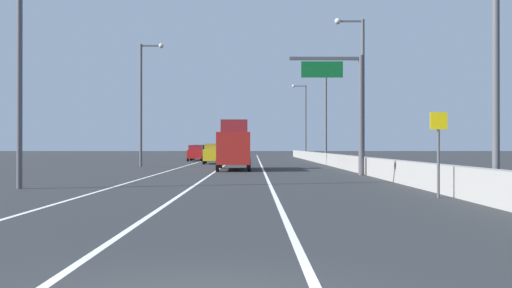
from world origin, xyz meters
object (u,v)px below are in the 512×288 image
object	(u,v)px
lamp_post_left_mid	(144,96)
lamp_post_left_near	(25,42)
box_truck	(234,147)
car_gray_0	(210,151)
car_yellow_1	(213,154)
car_black_3	(199,152)
overhead_sign_gantry	(350,100)
speed_advisory_sign	(439,148)
lamp_post_right_second	(360,84)
car_red_2	(196,153)
lamp_post_right_third	(324,106)
lamp_post_right_fourth	(304,116)
lamp_post_right_near	(489,12)

from	to	relation	value
lamp_post_left_mid	lamp_post_left_near	bearing A→B (deg)	-90.02
box_truck	car_gray_0	bearing A→B (deg)	95.97
car_yellow_1	car_black_3	world-z (taller)	car_yellow_1
overhead_sign_gantry	car_black_3	bearing A→B (deg)	107.02
speed_advisory_sign	lamp_post_left_near	xyz separation A→B (m)	(-16.19, 4.74, 4.47)
lamp_post_right_second	car_red_2	xyz separation A→B (m)	(-14.59, 31.27, -5.26)
lamp_post_left_mid	car_red_2	distance (m)	21.44
lamp_post_left_mid	box_truck	xyz separation A→B (m)	(8.24, -7.10, -4.46)
lamp_post_right_second	car_black_3	xyz separation A→B (m)	(-14.80, 37.87, -5.24)
lamp_post_right_second	car_red_2	distance (m)	34.91
lamp_post_right_third	car_gray_0	bearing A→B (deg)	113.78
lamp_post_right_fourth	lamp_post_right_near	bearing A→B (deg)	-89.86
car_yellow_1	lamp_post_right_second	bearing A→B (deg)	-58.61
speed_advisory_sign	box_truck	xyz separation A→B (m)	(-7.95, 25.64, 0.02)
lamp_post_right_near	lamp_post_right_third	world-z (taller)	same
car_red_2	lamp_post_right_third	bearing A→B (deg)	-28.27
lamp_post_left_near	box_truck	bearing A→B (deg)	68.48
car_red_2	car_black_3	distance (m)	6.60
lamp_post_right_second	car_yellow_1	bearing A→B (deg)	121.39
box_truck	lamp_post_right_fourth	bearing A→B (deg)	78.15
overhead_sign_gantry	speed_advisory_sign	world-z (taller)	overhead_sign_gantry
lamp_post_right_near	box_truck	world-z (taller)	lamp_post_right_near
overhead_sign_gantry	lamp_post_right_second	bearing A→B (deg)	73.66
car_yellow_1	lamp_post_left_near	bearing A→B (deg)	-98.75
lamp_post_right_fourth	car_yellow_1	distance (m)	30.32
lamp_post_left_near	car_black_3	distance (m)	55.51
car_red_2	lamp_post_right_second	bearing A→B (deg)	-64.99
overhead_sign_gantry	lamp_post_right_near	distance (m)	18.13
car_gray_0	car_red_2	distance (m)	25.71
lamp_post_right_near	lamp_post_right_second	bearing A→B (deg)	90.34
speed_advisory_sign	car_gray_0	distance (m)	80.21
speed_advisory_sign	car_yellow_1	xyz separation A→B (m)	(-10.57, 41.25, -0.73)
overhead_sign_gantry	lamp_post_right_third	size ratio (longest dim) A/B	0.68
car_gray_0	box_truck	bearing A→B (deg)	-84.03
car_black_3	car_gray_0	bearing A→B (deg)	89.59
lamp_post_right_third	car_yellow_1	distance (m)	13.61
lamp_post_right_third	lamp_post_left_mid	distance (m)	21.59
lamp_post_left_near	car_black_3	xyz separation A→B (m)	(2.52, 55.20, -5.24)
lamp_post_right_third	car_gray_0	world-z (taller)	lamp_post_right_third
speed_advisory_sign	lamp_post_right_fourth	bearing A→B (deg)	89.09
speed_advisory_sign	car_gray_0	world-z (taller)	speed_advisory_sign
lamp_post_left_mid	car_black_3	size ratio (longest dim) A/B	2.37
lamp_post_left_mid	car_yellow_1	size ratio (longest dim) A/B	2.50
speed_advisory_sign	lamp_post_right_fourth	world-z (taller)	lamp_post_right_fourth
lamp_post_right_fourth	car_red_2	size ratio (longest dim) A/B	2.49
lamp_post_right_near	lamp_post_left_mid	xyz separation A→B (m)	(-17.45, 34.00, 0.00)
lamp_post_right_near	lamp_post_left_near	xyz separation A→B (m)	(-17.46, 6.00, 0.00)
lamp_post_right_near	car_red_2	world-z (taller)	lamp_post_right_near
speed_advisory_sign	lamp_post_right_second	world-z (taller)	lamp_post_right_second
car_yellow_1	box_truck	bearing A→B (deg)	-80.45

